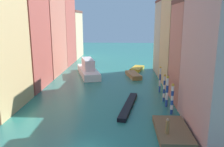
{
  "coord_description": "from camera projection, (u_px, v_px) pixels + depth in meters",
  "views": [
    {
      "loc": [
        3.24,
        -18.1,
        11.47
      ],
      "look_at": [
        1.08,
        25.05,
        1.5
      ],
      "focal_mm": 37.53,
      "sensor_mm": 36.0,
      "label": 1
    }
  ],
  "objects": [
    {
      "name": "building_left_2",
      "position": [
        21.0,
        37.0,
        38.86
      ],
      "size": [
        7.19,
        9.51,
        17.34
      ],
      "color": "#B25147",
      "rests_on": "ground"
    },
    {
      "name": "building_right_3",
      "position": [
        173.0,
        37.0,
        49.93
      ],
      "size": [
        7.19,
        9.04,
        15.53
      ],
      "color": "#BCB299",
      "rests_on": "ground"
    },
    {
      "name": "building_left_4",
      "position": [
        58.0,
        29.0,
        60.32
      ],
      "size": [
        7.19,
        10.99,
        18.36
      ],
      "color": "#B25147",
      "rests_on": "ground"
    },
    {
      "name": "motorboat_1",
      "position": [
        137.0,
        69.0,
        54.44
      ],
      "size": [
        3.7,
        5.8,
        0.68
      ],
      "color": "gold",
      "rests_on": "ground"
    },
    {
      "name": "waterfront_dock",
      "position": [
        172.0,
        131.0,
        24.03
      ],
      "size": [
        3.3,
        6.48,
        0.63
      ],
      "color": "brown",
      "rests_on": "ground"
    },
    {
      "name": "building_left_3",
      "position": [
        43.0,
        23.0,
        48.96
      ],
      "size": [
        7.19,
        11.63,
        21.66
      ],
      "color": "#C6705B",
      "rests_on": "ground"
    },
    {
      "name": "building_left_5",
      "position": [
        68.0,
        34.0,
        71.8
      ],
      "size": [
        7.19,
        11.61,
        14.14
      ],
      "color": "beige",
      "rests_on": "ground"
    },
    {
      "name": "mooring_pole_2",
      "position": [
        164.0,
        88.0,
        33.17
      ],
      "size": [
        0.33,
        0.33,
        4.01
      ],
      "color": "#1E479E",
      "rests_on": "ground"
    },
    {
      "name": "gondola_black",
      "position": [
        128.0,
        106.0,
        31.28
      ],
      "size": [
        2.84,
        9.87,
        0.49
      ],
      "color": "black",
      "rests_on": "ground"
    },
    {
      "name": "ground_plane",
      "position": [
        106.0,
        82.0,
        44.2
      ],
      "size": [
        154.0,
        154.0,
        0.0
      ],
      "primitive_type": "plane",
      "color": "#28756B"
    },
    {
      "name": "mooring_pole_1",
      "position": [
        167.0,
        91.0,
        31.13
      ],
      "size": [
        0.38,
        0.38,
        4.3
      ],
      "color": "#1E479E",
      "rests_on": "ground"
    },
    {
      "name": "vaporetto_white",
      "position": [
        88.0,
        69.0,
        49.33
      ],
      "size": [
        6.57,
        12.38,
        3.5
      ],
      "color": "white",
      "rests_on": "ground"
    },
    {
      "name": "motorboat_0",
      "position": [
        133.0,
        75.0,
        47.85
      ],
      "size": [
        3.31,
        6.13,
        0.82
      ],
      "color": "olive",
      "rests_on": "ground"
    },
    {
      "name": "building_right_2",
      "position": [
        185.0,
        29.0,
        40.36
      ],
      "size": [
        7.19,
        9.69,
        19.84
      ],
      "color": "#DBB77A",
      "rests_on": "ground"
    },
    {
      "name": "mooring_pole_0",
      "position": [
        172.0,
        99.0,
        28.7
      ],
      "size": [
        0.37,
        0.37,
        3.93
      ],
      "color": "#1E479E",
      "rests_on": "ground"
    },
    {
      "name": "person_on_dock",
      "position": [
        167.0,
        127.0,
        22.66
      ],
      "size": [
        0.36,
        0.36,
        1.58
      ],
      "color": "olive",
      "rests_on": "waterfront_dock"
    },
    {
      "name": "building_right_1",
      "position": [
        200.0,
        52.0,
        32.36
      ],
      "size": [
        7.19,
        7.51,
        14.19
      ],
      "color": "#C6705B",
      "rests_on": "ground"
    },
    {
      "name": "mooring_pole_3",
      "position": [
        160.0,
        79.0,
        37.55
      ],
      "size": [
        0.31,
        0.31,
        4.23
      ],
      "color": "#1E479E",
      "rests_on": "ground"
    }
  ]
}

